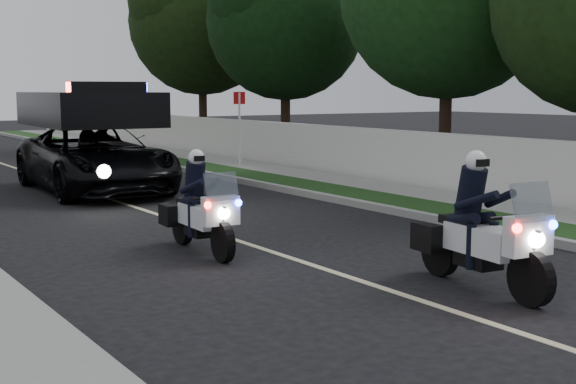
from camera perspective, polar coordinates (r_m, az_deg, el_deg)
name	(u,v)px	position (r m, az deg, el deg)	size (l,w,h in m)	color
ground	(424,302)	(9.64, 9.89, -7.92)	(120.00, 120.00, 0.00)	black
curb_right	(272,187)	(19.92, -1.15, 0.39)	(0.20, 60.00, 0.15)	gray
grass_verge	(295,185)	(20.30, 0.52, 0.53)	(1.20, 60.00, 0.16)	#193814
sidewalk_right	(335,182)	(21.04, 3.47, 0.77)	(1.40, 60.00, 0.16)	gray
property_wall	(364,155)	(21.58, 5.62, 2.71)	(0.22, 60.00, 1.50)	beige
lane_marking	(120,202)	(18.11, -12.22, -0.72)	(0.12, 50.00, 0.01)	#BFB78C
police_moto_left	(201,252)	(12.36, -6.37, -4.42)	(0.67, 1.91, 1.63)	silver
police_moto_right	(480,289)	(10.36, 13.85, -6.93)	(0.74, 2.10, 1.79)	silver
police_suv	(96,192)	(20.08, -13.84, 0.01)	(2.78, 6.01, 2.92)	black
sign_post	(240,169)	(25.17, -3.54, 1.70)	(0.40, 0.40, 2.55)	#AD180C
tree_right_b	(444,176)	(23.42, 11.32, 1.13)	(6.28, 6.28, 10.47)	#194216
tree_right_c	(285,157)	(29.59, -0.19, 2.58)	(5.94, 5.94, 9.90)	black
tree_right_e	(204,147)	(35.18, -6.20, 3.32)	(6.39, 6.39, 10.64)	black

